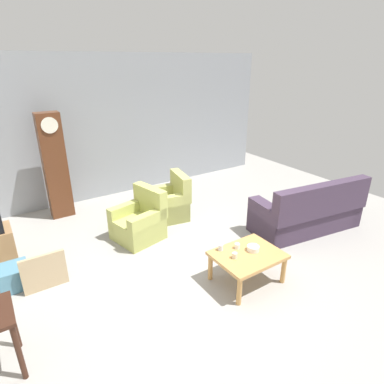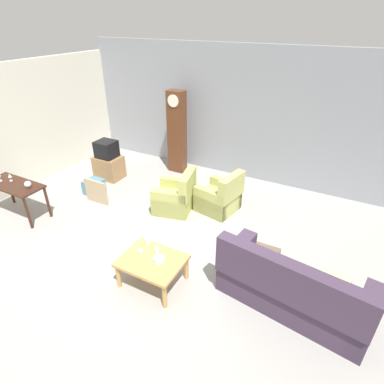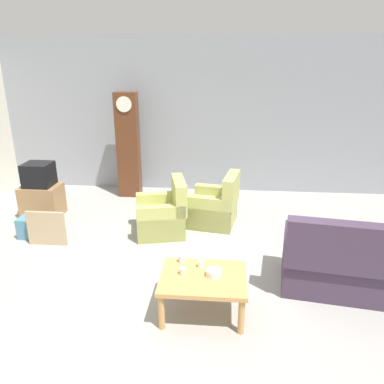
{
  "view_description": "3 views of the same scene",
  "coord_description": "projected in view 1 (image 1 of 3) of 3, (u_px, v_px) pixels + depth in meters",
  "views": [
    {
      "loc": [
        -2.45,
        -3.61,
        3.06
      ],
      "look_at": [
        0.43,
        0.78,
        0.89
      ],
      "focal_mm": 30.1,
      "sensor_mm": 36.0,
      "label": 1
    },
    {
      "loc": [
        2.66,
        -3.71,
        3.75
      ],
      "look_at": [
        0.44,
        0.43,
        1.08
      ],
      "focal_mm": 29.4,
      "sensor_mm": 36.0,
      "label": 2
    },
    {
      "loc": [
        0.57,
        -4.38,
        2.77
      ],
      "look_at": [
        0.16,
        0.35,
        1.06
      ],
      "focal_mm": 35.16,
      "sensor_mm": 36.0,
      "label": 3
    }
  ],
  "objects": [
    {
      "name": "storage_box_blue",
      "position": [
        14.0,
        276.0,
        4.62
      ],
      "size": [
        0.4,
        0.4,
        0.33
      ],
      "primitive_type": "cube",
      "color": "teal",
      "rests_on": "ground_plane"
    },
    {
      "name": "ground_plane",
      "position": [
        196.0,
        263.0,
        5.2
      ],
      "size": [
        10.4,
        10.4,
        0.0
      ],
      "primitive_type": "plane",
      "color": "#999691"
    },
    {
      "name": "couch_floral",
      "position": [
        308.0,
        213.0,
        6.11
      ],
      "size": [
        2.21,
        1.18,
        1.04
      ],
      "color": "#423347",
      "rests_on": "ground_plane"
    },
    {
      "name": "armchair_olive_far",
      "position": [
        169.0,
        204.0,
        6.61
      ],
      "size": [
        0.91,
        0.89,
        0.92
      ],
      "color": "tan",
      "rests_on": "ground_plane"
    },
    {
      "name": "garage_door_wall",
      "position": [
        109.0,
        128.0,
        7.37
      ],
      "size": [
        8.4,
        0.16,
        3.2
      ],
      "primitive_type": "cube",
      "color": "gray",
      "rests_on": "ground_plane"
    },
    {
      "name": "cup_cream_tall",
      "position": [
        235.0,
        255.0,
        4.51
      ],
      "size": [
        0.07,
        0.07,
        0.08
      ],
      "primitive_type": "cylinder",
      "color": "beige",
      "rests_on": "coffee_table_wood"
    },
    {
      "name": "coffee_table_wood",
      "position": [
        247.0,
        258.0,
        4.65
      ],
      "size": [
        0.96,
        0.76,
        0.47
      ],
      "color": "tan",
      "rests_on": "ground_plane"
    },
    {
      "name": "bowl_white_stacked",
      "position": [
        253.0,
        248.0,
        4.69
      ],
      "size": [
        0.18,
        0.18,
        0.07
      ],
      "primitive_type": "cylinder",
      "color": "white",
      "rests_on": "coffee_table_wood"
    },
    {
      "name": "armchair_olive_near",
      "position": [
        140.0,
        222.0,
        5.85
      ],
      "size": [
        0.94,
        0.92,
        0.92
      ],
      "color": "tan",
      "rests_on": "ground_plane"
    },
    {
      "name": "grandfather_clock",
      "position": [
        55.0,
        166.0,
        6.41
      ],
      "size": [
        0.44,
        0.3,
        2.14
      ],
      "color": "#562D19",
      "rests_on": "ground_plane"
    },
    {
      "name": "cup_white_porcelain",
      "position": [
        237.0,
        246.0,
        4.74
      ],
      "size": [
        0.08,
        0.08,
        0.08
      ],
      "primitive_type": "cylinder",
      "color": "white",
      "rests_on": "coffee_table_wood"
    },
    {
      "name": "cup_blue_rimmed",
      "position": [
        221.0,
        247.0,
        4.69
      ],
      "size": [
        0.07,
        0.07,
        0.09
      ],
      "primitive_type": "cylinder",
      "color": "silver",
      "rests_on": "coffee_table_wood"
    },
    {
      "name": "framed_picture_leaning",
      "position": [
        44.0,
        272.0,
        4.54
      ],
      "size": [
        0.6,
        0.05,
        0.55
      ],
      "primitive_type": "cube",
      "color": "tan",
      "rests_on": "ground_plane"
    }
  ]
}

